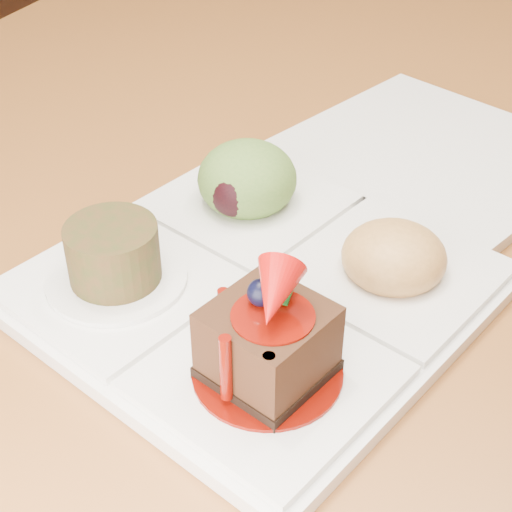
% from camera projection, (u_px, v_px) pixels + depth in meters
% --- Properties ---
extents(ground, '(6.00, 6.00, 0.00)m').
position_uv_depth(ground, '(361.00, 432.00, 1.43)').
color(ground, '#542A18').
extents(dining_table, '(1.00, 1.80, 0.75)m').
position_uv_depth(dining_table, '(403.00, 84.00, 1.02)').
color(dining_table, brown).
rests_on(dining_table, ground).
extents(sampler_plate, '(0.36, 0.36, 0.11)m').
position_uv_depth(sampler_plate, '(258.00, 266.00, 0.57)').
color(sampler_plate, white).
rests_on(sampler_plate, dining_table).
extents(second_plate, '(0.31, 0.31, 0.01)m').
position_uv_depth(second_plate, '(428.00, 157.00, 0.73)').
color(second_plate, white).
rests_on(second_plate, dining_table).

